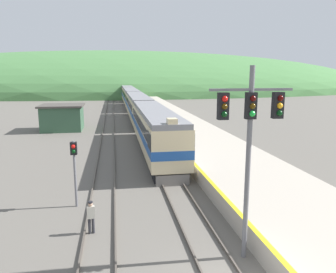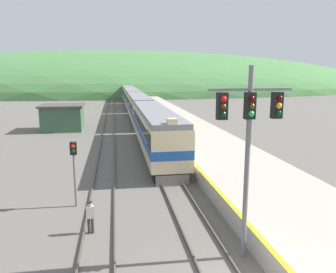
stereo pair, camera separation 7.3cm
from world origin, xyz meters
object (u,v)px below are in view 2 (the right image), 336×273
at_px(carriage_third, 131,97).
at_px(signal_mast_main, 249,130).
at_px(carriage_second, 139,107).
at_px(track_worker, 90,215).
at_px(carriage_fourth, 127,92).
at_px(signal_post_siding, 74,160).
at_px(express_train_lead_car, 155,129).

distance_m(carriage_third, signal_mast_main, 62.29).
distance_m(carriage_second, signal_mast_main, 40.47).
height_order(signal_mast_main, track_worker, signal_mast_main).
bearing_deg(track_worker, carriage_fourth, 86.45).
relative_size(carriage_second, carriage_third, 1.00).
bearing_deg(signal_post_siding, express_train_lead_car, 63.50).
distance_m(carriage_second, carriage_fourth, 43.75).
bearing_deg(signal_post_siding, carriage_second, 79.80).
relative_size(signal_mast_main, signal_post_siding, 2.04).
height_order(carriage_second, carriage_fourth, same).
bearing_deg(signal_mast_main, express_train_lead_car, 94.12).
bearing_deg(signal_mast_main, carriage_fourth, 90.92).
relative_size(carriage_second, signal_mast_main, 2.69).
bearing_deg(carriage_second, carriage_third, 90.00).
bearing_deg(carriage_second, track_worker, -97.69).
bearing_deg(signal_mast_main, carriage_third, 91.25).
height_order(carriage_fourth, signal_post_siding, carriage_fourth).
distance_m(express_train_lead_car, carriage_second, 21.57).
height_order(express_train_lead_car, signal_mast_main, signal_mast_main).
xyz_separation_m(carriage_second, carriage_third, (0.00, 21.87, 0.00)).
bearing_deg(express_train_lead_car, signal_mast_main, -85.88).
relative_size(signal_mast_main, track_worker, 4.88).
distance_m(carriage_fourth, signal_post_siding, 77.73).
height_order(carriage_third, track_worker, carriage_third).
xyz_separation_m(carriage_second, signal_mast_main, (1.35, -40.33, 3.07)).
xyz_separation_m(express_train_lead_car, signal_post_siding, (-6.07, -12.18, 0.44)).
distance_m(carriage_fourth, signal_mast_main, 84.14).
bearing_deg(carriage_fourth, carriage_second, -90.00).
bearing_deg(carriage_second, signal_post_siding, -100.20).
relative_size(express_train_lead_car, carriage_second, 0.95).
xyz_separation_m(signal_mast_main, signal_post_siding, (-7.42, 6.58, -2.62)).
xyz_separation_m(carriage_third, signal_post_siding, (-6.07, -55.62, 0.45)).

